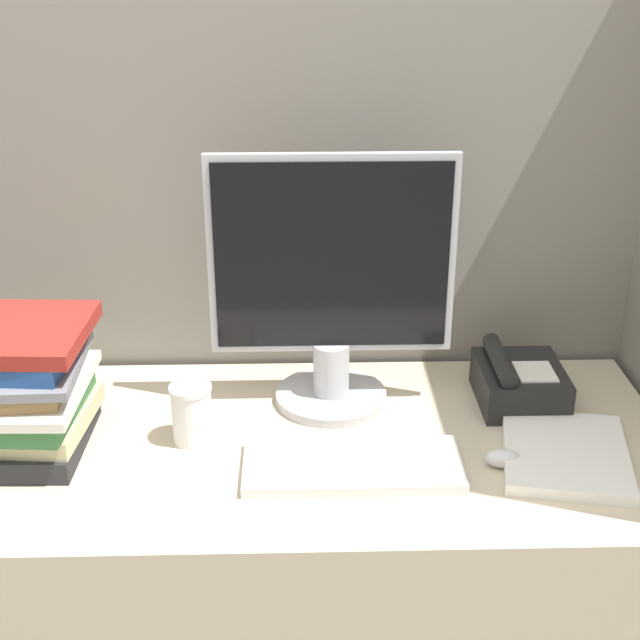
{
  "coord_description": "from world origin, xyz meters",
  "views": [
    {
      "loc": [
        -0.01,
        -1.14,
        1.67
      ],
      "look_at": [
        0.03,
        0.36,
        0.99
      ],
      "focal_mm": 50.0,
      "sensor_mm": 36.0,
      "label": 1
    }
  ],
  "objects_px": {
    "monitor": "(332,293)",
    "coffee_cup": "(192,413)",
    "keyboard": "(352,466)",
    "mouse": "(503,458)",
    "book_stack": "(25,388)",
    "desk_telephone": "(518,382)"
  },
  "relations": [
    {
      "from": "monitor",
      "to": "coffee_cup",
      "type": "distance_m",
      "value": 0.36
    },
    {
      "from": "keyboard",
      "to": "mouse",
      "type": "relative_size",
      "value": 6.02
    },
    {
      "from": "monitor",
      "to": "mouse",
      "type": "bearing_deg",
      "value": -39.77
    },
    {
      "from": "mouse",
      "to": "desk_telephone",
      "type": "bearing_deg",
      "value": 71.27
    },
    {
      "from": "mouse",
      "to": "book_stack",
      "type": "xyz_separation_m",
      "value": [
        -0.88,
        0.09,
        0.11
      ]
    },
    {
      "from": "book_stack",
      "to": "keyboard",
      "type": "bearing_deg",
      "value": -9.31
    },
    {
      "from": "keyboard",
      "to": "book_stack",
      "type": "distance_m",
      "value": 0.62
    },
    {
      "from": "keyboard",
      "to": "desk_telephone",
      "type": "distance_m",
      "value": 0.44
    },
    {
      "from": "keyboard",
      "to": "mouse",
      "type": "xyz_separation_m",
      "value": [
        0.28,
        0.01,
        0.01
      ]
    },
    {
      "from": "book_stack",
      "to": "desk_telephone",
      "type": "height_order",
      "value": "book_stack"
    },
    {
      "from": "monitor",
      "to": "keyboard",
      "type": "distance_m",
      "value": 0.35
    },
    {
      "from": "mouse",
      "to": "coffee_cup",
      "type": "distance_m",
      "value": 0.59
    },
    {
      "from": "keyboard",
      "to": "monitor",
      "type": "bearing_deg",
      "value": 96.31
    },
    {
      "from": "monitor",
      "to": "desk_telephone",
      "type": "bearing_deg",
      "value": -2.51
    },
    {
      "from": "keyboard",
      "to": "coffee_cup",
      "type": "bearing_deg",
      "value": 159.67
    },
    {
      "from": "monitor",
      "to": "keyboard",
      "type": "xyz_separation_m",
      "value": [
        0.03,
        -0.26,
        -0.23
      ]
    },
    {
      "from": "desk_telephone",
      "to": "mouse",
      "type": "bearing_deg",
      "value": -108.73
    },
    {
      "from": "keyboard",
      "to": "mouse",
      "type": "bearing_deg",
      "value": 1.38
    },
    {
      "from": "monitor",
      "to": "desk_telephone",
      "type": "xyz_separation_m",
      "value": [
        0.39,
        -0.02,
        -0.2
      ]
    },
    {
      "from": "monitor",
      "to": "book_stack",
      "type": "distance_m",
      "value": 0.61
    },
    {
      "from": "book_stack",
      "to": "desk_telephone",
      "type": "xyz_separation_m",
      "value": [
        0.96,
        0.15,
        -0.08
      ]
    },
    {
      "from": "keyboard",
      "to": "mouse",
      "type": "height_order",
      "value": "mouse"
    }
  ]
}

